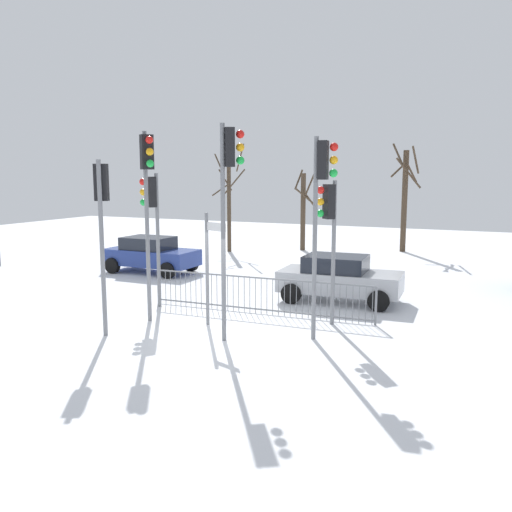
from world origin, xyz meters
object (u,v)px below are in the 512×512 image
traffic_light_rear_left (152,210)px  car_silver_mid (339,278)px  traffic_light_rear_right (329,220)px  bare_tree_left (229,202)px  traffic_light_mid_right (102,208)px  traffic_light_foreground_right (147,184)px  bare_tree_centre (303,209)px  traffic_light_mid_left (321,193)px  bare_tree_right (405,196)px  traffic_light_foreground_left (229,184)px  car_blue_trailing (151,254)px  direction_sign_post (209,263)px

traffic_light_rear_left → car_silver_mid: traffic_light_rear_left is taller
traffic_light_rear_right → bare_tree_left: bearing=-7.1°
traffic_light_rear_left → bare_tree_left: bearing=-37.5°
traffic_light_mid_right → car_silver_mid: (4.40, 5.86, -2.44)m
traffic_light_foreground_right → bare_tree_centre: (-0.91, 15.12, -1.56)m
bare_tree_centre → traffic_light_mid_left: bearing=-69.2°
bare_tree_left → bare_tree_right: 9.09m
car_silver_mid → traffic_light_rear_right: bearing=-83.5°
traffic_light_rear_left → traffic_light_foreground_right: traffic_light_foreground_right is taller
bare_tree_left → bare_tree_centre: 3.96m
bare_tree_centre → traffic_light_foreground_right: bearing=-86.5°
traffic_light_foreground_left → traffic_light_rear_left: traffic_light_foreground_left is taller
traffic_light_rear_right → car_silver_mid: size_ratio=1.00×
traffic_light_mid_right → traffic_light_rear_left: bearing=77.2°
traffic_light_foreground_left → traffic_light_foreground_right: 2.78m
car_blue_trailing → traffic_light_rear_left: bearing=-53.1°
traffic_light_foreground_left → car_blue_trailing: size_ratio=1.36×
bare_tree_left → bare_tree_centre: bare_tree_left is taller
traffic_light_mid_right → car_blue_trailing: size_ratio=1.14×
traffic_light_foreground_right → bare_tree_left: bare_tree_left is taller
traffic_light_rear_left → bare_tree_left: 12.10m
traffic_light_rear_left → direction_sign_post: 2.99m
traffic_light_foreground_left → direction_sign_post: bearing=-164.4°
traffic_light_rear_right → bare_tree_centre: (-5.40, 13.41, -0.64)m
traffic_light_foreground_right → car_blue_trailing: traffic_light_foreground_right is taller
traffic_light_mid_right → traffic_light_mid_left: 5.36m
car_blue_trailing → bare_tree_left: 6.99m
direction_sign_post → car_silver_mid: bearing=79.7°
car_silver_mid → direction_sign_post: bearing=-123.5°
traffic_light_rear_left → car_silver_mid: 6.18m
traffic_light_foreground_left → traffic_light_rear_left: size_ratio=1.28×
bare_tree_left → traffic_light_rear_left: bearing=-73.8°
traffic_light_mid_right → bare_tree_left: bearing=82.0°
traffic_light_mid_left → car_silver_mid: traffic_light_mid_left is taller
traffic_light_mid_right → traffic_light_mid_left: traffic_light_mid_left is taller
traffic_light_mid_left → bare_tree_centre: (-5.60, 14.76, -1.38)m
traffic_light_mid_right → bare_tree_centre: 16.54m
traffic_light_mid_right → traffic_light_rear_right: bearing=9.4°
traffic_light_foreground_left → traffic_light_rear_right: traffic_light_foreground_left is taller
traffic_light_mid_right → traffic_light_foreground_left: traffic_light_foreground_left is taller
direction_sign_post → bare_tree_centre: (-2.52, 14.74, 0.49)m
direction_sign_post → car_blue_trailing: 8.51m
bare_tree_left → bare_tree_right: bare_tree_right is taller
traffic_light_rear_right → bare_tree_left: size_ratio=0.70×
traffic_light_rear_right → car_blue_trailing: 10.25m
car_blue_trailing → bare_tree_left: size_ratio=0.69×
car_silver_mid → car_blue_trailing: 8.67m
traffic_light_mid_right → car_blue_trailing: 9.03m
traffic_light_foreground_right → traffic_light_mid_left: bearing=131.3°
traffic_light_foreground_left → traffic_light_rear_right: bearing=109.2°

